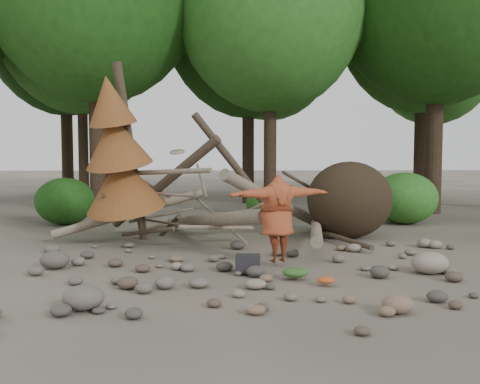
{
  "coord_description": "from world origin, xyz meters",
  "views": [
    {
      "loc": [
        -0.73,
        -9.31,
        2.18
      ],
      "look_at": [
        -0.33,
        1.5,
        1.4
      ],
      "focal_mm": 40.0,
      "sensor_mm": 36.0,
      "label": 1
    }
  ],
  "objects": [
    {
      "name": "bush_left",
      "position": [
        -5.5,
        7.2,
        0.72
      ],
      "size": [
        1.8,
        1.8,
        1.44
      ],
      "primitive_type": "ellipsoid",
      "color": "#1F5316",
      "rests_on": "ground"
    },
    {
      "name": "dead_conifer",
      "position": [
        -3.12,
        3.37,
        2.11
      ],
      "size": [
        2.06,
        2.16,
        4.35
      ],
      "color": "#4C3F30",
      "rests_on": "ground"
    },
    {
      "name": "cloth_green",
      "position": [
        0.56,
        -0.28,
        0.08
      ],
      "size": [
        0.45,
        0.37,
        0.17
      ],
      "primitive_type": "ellipsoid",
      "color": "#2F5B24",
      "rests_on": "ground"
    },
    {
      "name": "backpack",
      "position": [
        -0.24,
        0.19,
        0.15
      ],
      "size": [
        0.47,
        0.33,
        0.3
      ],
      "primitive_type": "cube",
      "rotation": [
        0.0,
        0.0,
        -0.07
      ],
      "color": "black",
      "rests_on": "ground"
    },
    {
      "name": "ground",
      "position": [
        0.0,
        0.0,
        0.0
      ],
      "size": [
        120.0,
        120.0,
        0.0
      ],
      "primitive_type": "plane",
      "color": "#514C44",
      "rests_on": "ground"
    },
    {
      "name": "frisbee_thrower",
      "position": [
        0.37,
        0.92,
        0.94
      ],
      "size": [
        3.16,
        1.13,
        2.2
      ],
      "color": "#9C4123",
      "rests_on": "ground"
    },
    {
      "name": "cloth_orange",
      "position": [
        1.0,
        -0.73,
        0.06
      ],
      "size": [
        0.3,
        0.25,
        0.11
      ],
      "primitive_type": "ellipsoid",
      "color": "#B34E1E",
      "rests_on": "ground"
    },
    {
      "name": "boulder_front_left",
      "position": [
        -2.64,
        -1.92,
        0.17
      ],
      "size": [
        0.58,
        0.52,
        0.35
      ],
      "primitive_type": "ellipsoid",
      "color": "#645B53",
      "rests_on": "ground"
    },
    {
      "name": "boulder_mid_right",
      "position": [
        3.07,
        0.13,
        0.2
      ],
      "size": [
        0.67,
        0.6,
        0.4
      ],
      "primitive_type": "ellipsoid",
      "color": "gray",
      "rests_on": "ground"
    },
    {
      "name": "boulder_mid_left",
      "position": [
        -3.87,
        0.81,
        0.17
      ],
      "size": [
        0.56,
        0.5,
        0.34
      ],
      "primitive_type": "ellipsoid",
      "color": "#58504A",
      "rests_on": "ground"
    },
    {
      "name": "bush_right",
      "position": [
        5.0,
        7.0,
        0.8
      ],
      "size": [
        2.0,
        2.0,
        1.6
      ],
      "primitive_type": "ellipsoid",
      "color": "#357D26",
      "rests_on": "ground"
    },
    {
      "name": "deadfall_pile",
      "position": [
        2.02,
        4.24,
        0.95
      ],
      "size": [
        8.55,
        5.24,
        3.3
      ],
      "color": "#332619",
      "rests_on": "ground"
    },
    {
      "name": "boulder_front_right",
      "position": [
        1.68,
        -2.24,
        0.13
      ],
      "size": [
        0.43,
        0.38,
        0.26
      ],
      "primitive_type": "ellipsoid",
      "color": "#836652",
      "rests_on": "ground"
    },
    {
      "name": "bush_mid",
      "position": [
        0.8,
        7.8,
        0.56
      ],
      "size": [
        1.4,
        1.4,
        1.12
      ],
      "primitive_type": "ellipsoid",
      "color": "#2A691E",
      "rests_on": "ground"
    }
  ]
}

